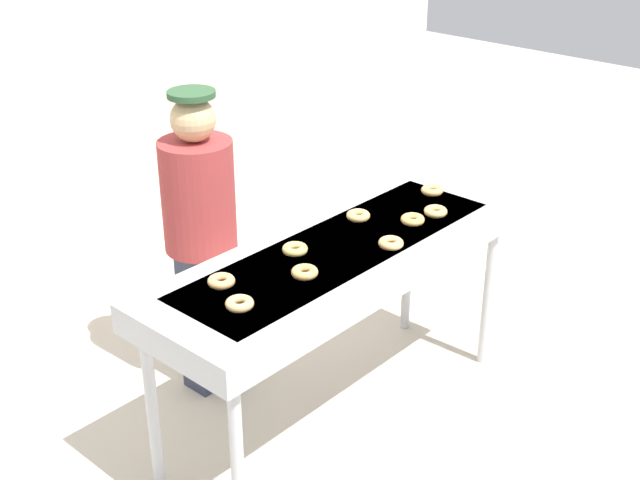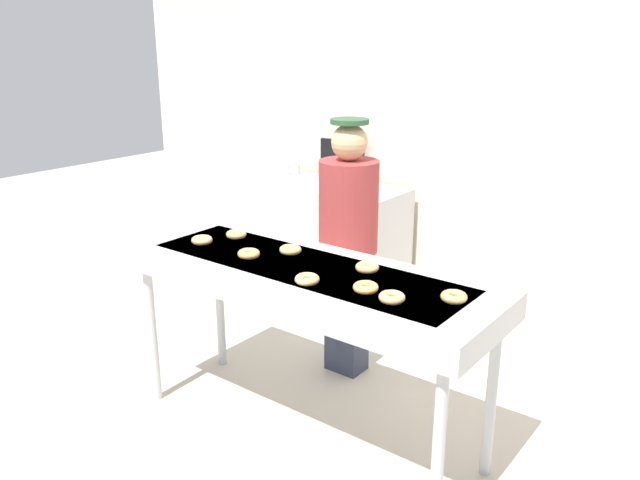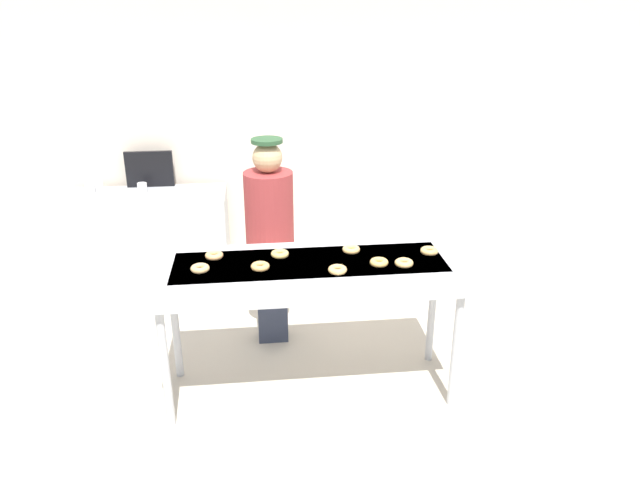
% 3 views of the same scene
% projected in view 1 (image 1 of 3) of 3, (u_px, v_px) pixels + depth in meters
% --- Properties ---
extents(ground_plane, '(16.00, 16.00, 0.00)m').
position_uv_depth(ground_plane, '(338.00, 417.00, 4.47)').
color(ground_plane, beige).
extents(back_wall, '(8.00, 0.12, 3.11)m').
position_uv_depth(back_wall, '(45.00, 50.00, 5.25)').
color(back_wall, beige).
rests_on(back_wall, ground).
extents(fryer_conveyor, '(2.11, 0.72, 1.01)m').
position_uv_depth(fryer_conveyor, '(340.00, 262.00, 4.07)').
color(fryer_conveyor, '#B7BABF').
rests_on(fryer_conveyor, ground).
extents(glazed_donut_0, '(0.16, 0.16, 0.04)m').
position_uv_depth(glazed_donut_0, '(305.00, 272.00, 3.76)').
color(glazed_donut_0, '#E6AA5C').
rests_on(glazed_donut_0, fryer_conveyor).
extents(glazed_donut_1, '(0.13, 0.13, 0.04)m').
position_uv_depth(glazed_donut_1, '(221.00, 281.00, 3.69)').
color(glazed_donut_1, '#E9AA66').
rests_on(glazed_donut_1, fryer_conveyor).
extents(glazed_donut_2, '(0.16, 0.16, 0.04)m').
position_uv_depth(glazed_donut_2, '(295.00, 249.00, 3.96)').
color(glazed_donut_2, '#DCBC61').
rests_on(glazed_donut_2, fryer_conveyor).
extents(glazed_donut_3, '(0.17, 0.17, 0.04)m').
position_uv_depth(glazed_donut_3, '(432.00, 190.00, 4.60)').
color(glazed_donut_3, '#E0AE63').
rests_on(glazed_donut_3, fryer_conveyor).
extents(glazed_donut_4, '(0.13, 0.13, 0.04)m').
position_uv_depth(glazed_donut_4, '(436.00, 211.00, 4.35)').
color(glazed_donut_4, '#E6B569').
rests_on(glazed_donut_4, fryer_conveyor).
extents(glazed_donut_5, '(0.14, 0.14, 0.04)m').
position_uv_depth(glazed_donut_5, '(358.00, 216.00, 4.30)').
color(glazed_donut_5, '#EFBA67').
rests_on(glazed_donut_5, fryer_conveyor).
extents(glazed_donut_6, '(0.17, 0.17, 0.04)m').
position_uv_depth(glazed_donut_6, '(240.00, 304.00, 3.51)').
color(glazed_donut_6, '#E1B36F').
rests_on(glazed_donut_6, fryer_conveyor).
extents(glazed_donut_7, '(0.16, 0.16, 0.04)m').
position_uv_depth(glazed_donut_7, '(413.00, 220.00, 4.26)').
color(glazed_donut_7, '#ECB85C').
rests_on(glazed_donut_7, fryer_conveyor).
extents(glazed_donut_8, '(0.14, 0.14, 0.04)m').
position_uv_depth(glazed_donut_8, '(391.00, 243.00, 4.02)').
color(glazed_donut_8, '#ECB467').
rests_on(glazed_donut_8, fryer_conveyor).
extents(worker_baker, '(0.37, 0.37, 1.68)m').
position_uv_depth(worker_baker, '(200.00, 224.00, 4.33)').
color(worker_baker, '#30374B').
rests_on(worker_baker, ground).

